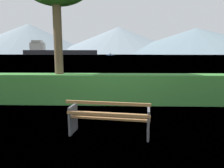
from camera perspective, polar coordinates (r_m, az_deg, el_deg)
ground_plane at (r=4.83m, az=-0.68°, el=-14.29°), size 1400.00×1400.00×0.00m
water_surface at (r=310.58m, az=1.84°, el=8.41°), size 620.00×620.00×0.00m
park_bench at (r=4.62m, az=-0.83°, el=-9.67°), size 1.92×0.82×0.87m
hedge_row at (r=7.55m, az=0.31°, el=-1.39°), size 11.25×0.83×1.12m
cargo_ship_large at (r=333.77m, az=-15.93°, el=9.18°), size 115.81×25.10×22.41m
fishing_boat_near at (r=202.91m, az=-0.53°, el=8.42°), size 6.62×3.83×1.96m
distant_hills at (r=584.04m, az=-1.33°, el=12.48°), size 883.42×484.26×89.81m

